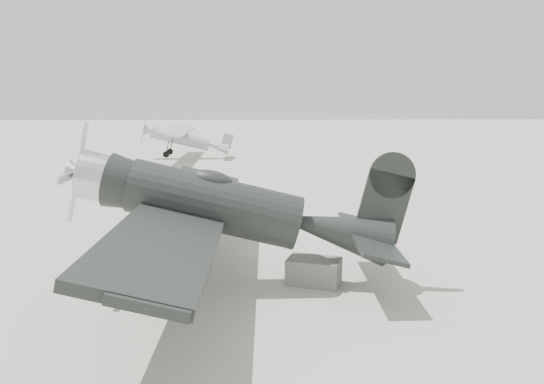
{
  "coord_description": "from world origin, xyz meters",
  "views": [
    {
      "loc": [
        -1.35,
        -18.37,
        5.21
      ],
      "look_at": [
        -0.7,
        1.04,
        1.5
      ],
      "focal_mm": 35.0,
      "sensor_mm": 36.0,
      "label": 1
    }
  ],
  "objects": [
    {
      "name": "lowwing_monoplane",
      "position": [
        -1.99,
        -4.59,
        2.13
      ],
      "size": [
        8.92,
        12.39,
        4.02
      ],
      "rotation": [
        0.0,
        0.24,
        -0.02
      ],
      "color": "black",
      "rests_on": "ground"
    },
    {
      "name": "sign_board",
      "position": [
        -3.61,
        -2.22,
        0.69
      ],
      "size": [
        0.23,
        0.79,
        1.16
      ],
      "rotation": [
        0.0,
        0.0,
        0.22
      ],
      "color": "#333333",
      "rests_on": "ground"
    },
    {
      "name": "highwing_monoplane",
      "position": [
        -6.85,
        23.2,
        1.73
      ],
      "size": [
        6.92,
        9.67,
        2.77
      ],
      "rotation": [
        0.0,
        0.23,
        -0.0
      ],
      "color": "gray",
      "rests_on": "ground"
    },
    {
      "name": "ground",
      "position": [
        0.0,
        0.0,
        0.0
      ],
      "size": [
        160.0,
        160.0,
        0.0
      ],
      "primitive_type": "plane",
      "color": "#B0AA9C",
      "rests_on": "ground"
    },
    {
      "name": "equipment_block",
      "position": [
        0.26,
        -4.57,
        0.35
      ],
      "size": [
        1.63,
        1.3,
        0.71
      ],
      "primitive_type": "cube",
      "rotation": [
        0.0,
        0.0,
        -0.34
      ],
      "color": "#5F5D58",
      "rests_on": "ground"
    }
  ]
}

